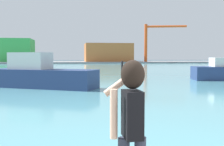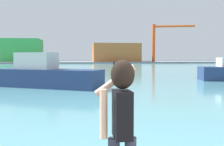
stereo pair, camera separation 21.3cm
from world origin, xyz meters
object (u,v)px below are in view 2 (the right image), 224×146
warehouse_left (21,50)px  warehouse_right (115,53)px  person_photographer (121,117)px  boat_moored (46,75)px  port_crane (161,37)px

warehouse_left → warehouse_right: 32.25m
person_photographer → boat_moored: 17.01m
warehouse_left → port_crane: port_crane is taller
person_photographer → boat_moored: size_ratio=0.22×
person_photographer → boat_moored: bearing=8.5°
person_photographer → warehouse_right: (11.83, 90.08, 2.02)m
boat_moored → port_crane: size_ratio=0.60×
warehouse_left → warehouse_right: warehouse_left is taller
boat_moored → port_crane: bearing=93.7°
boat_moored → warehouse_left: size_ratio=0.61×
person_photographer → warehouse_left: size_ratio=0.13×
person_photographer → port_crane: port_crane is taller
person_photographer → warehouse_left: 94.57m
boat_moored → warehouse_right: warehouse_right is taller
boat_moored → warehouse_left: bearing=130.0°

